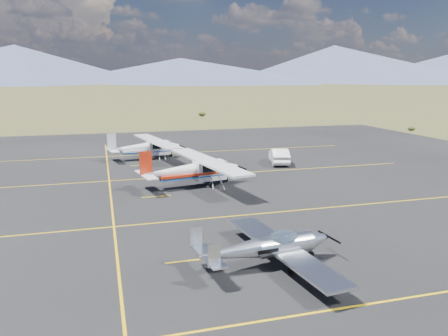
{
  "coord_description": "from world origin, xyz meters",
  "views": [
    {
      "loc": [
        -6.35,
        -21.44,
        8.12
      ],
      "look_at": [
        1.97,
        8.06,
        1.6
      ],
      "focal_mm": 35.0,
      "sensor_mm": 36.0,
      "label": 1
    }
  ],
  "objects_px": {
    "aircraft_cessna": "(193,169)",
    "aircraft_plain": "(146,147)",
    "sedan": "(279,156)",
    "aircraft_low_wing": "(270,247)"
  },
  "relations": [
    {
      "from": "aircraft_low_wing",
      "to": "aircraft_plain",
      "type": "bearing_deg",
      "value": 88.51
    },
    {
      "from": "aircraft_low_wing",
      "to": "aircraft_plain",
      "type": "relative_size",
      "value": 0.79
    },
    {
      "from": "aircraft_plain",
      "to": "sedan",
      "type": "xyz_separation_m",
      "value": [
        11.78,
        -5.6,
        -0.48
      ]
    },
    {
      "from": "aircraft_low_wing",
      "to": "aircraft_cessna",
      "type": "distance_m",
      "value": 14.5
    },
    {
      "from": "aircraft_low_wing",
      "to": "sedan",
      "type": "height_order",
      "value": "aircraft_low_wing"
    },
    {
      "from": "aircraft_cessna",
      "to": "aircraft_plain",
      "type": "height_order",
      "value": "aircraft_cessna"
    },
    {
      "from": "aircraft_cessna",
      "to": "sedan",
      "type": "distance_m",
      "value": 11.48
    },
    {
      "from": "aircraft_plain",
      "to": "sedan",
      "type": "relative_size",
      "value": 2.47
    },
    {
      "from": "aircraft_low_wing",
      "to": "aircraft_cessna",
      "type": "height_order",
      "value": "aircraft_cessna"
    },
    {
      "from": "aircraft_plain",
      "to": "sedan",
      "type": "distance_m",
      "value": 13.05
    }
  ]
}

